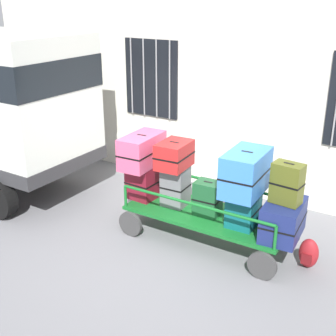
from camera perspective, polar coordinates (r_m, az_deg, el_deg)
name	(u,v)px	position (r m, az deg, el deg)	size (l,w,h in m)	color
ground_plane	(171,240)	(7.04, 0.35, -9.15)	(40.00, 40.00, 0.00)	slate
building_wall	(241,58)	(8.21, 9.27, 13.57)	(12.00, 0.38, 5.00)	silver
luggage_cart	(207,219)	(6.88, 4.99, -6.43)	(2.57, 1.06, 0.46)	#146023
cart_railing	(208,196)	(6.71, 5.09, -3.51)	(2.46, 0.92, 0.37)	#146023
suitcase_left_bottom	(145,181)	(7.29, -2.97, -1.60)	(0.47, 0.53, 0.56)	maroon
suitcase_left_middle	(142,151)	(7.06, -3.32, 2.23)	(0.48, 0.86, 0.51)	#CC4C72
suitcase_midleft_bottom	(175,186)	(6.98, 0.95, -2.27)	(0.40, 0.38, 0.64)	slate
suitcase_midleft_middle	(174,155)	(6.75, 0.80, 1.68)	(0.46, 0.62, 0.41)	#B21E1E
suitcase_center_bottom	(208,198)	(6.72, 5.06, -3.86)	(0.40, 0.33, 0.53)	#194C28
suitcase_midright_bottom	(243,209)	(6.49, 9.55, -5.13)	(0.41, 0.47, 0.51)	#0F5960
suitcase_midright_middle	(246,172)	(6.26, 9.85, -0.55)	(0.53, 0.87, 0.61)	#3372C6
suitcase_right_bottom	(283,219)	(6.32, 14.42, -6.35)	(0.55, 0.82, 0.50)	navy
suitcase_right_middle	(287,183)	(6.10, 14.87, -1.90)	(0.43, 0.29, 0.56)	#4C5119
backpack	(309,253)	(6.59, 17.41, -10.32)	(0.27, 0.22, 0.44)	maroon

